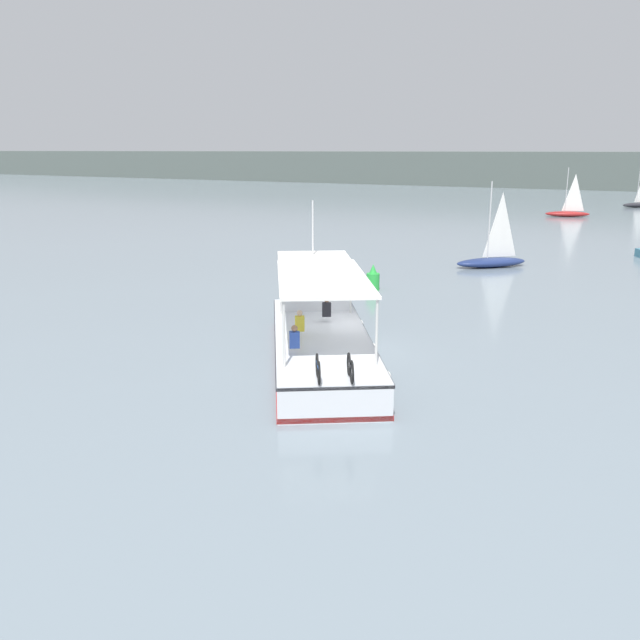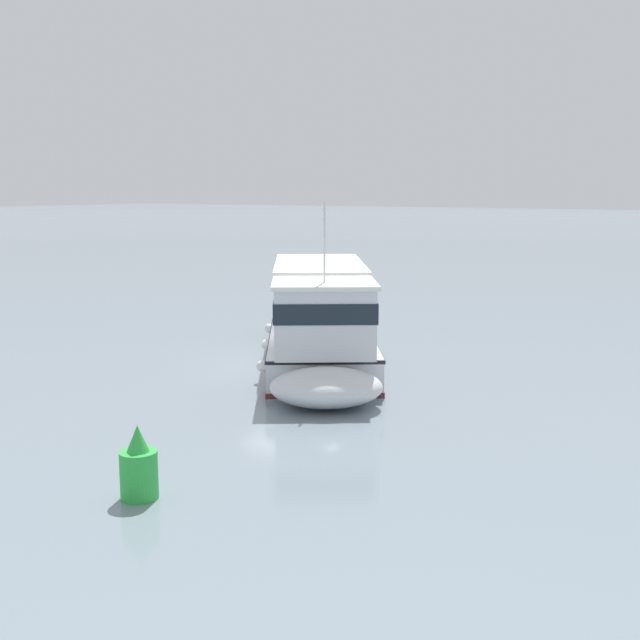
# 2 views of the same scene
# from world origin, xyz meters

# --- Properties ---
(ground_plane) EXTENTS (400.00, 400.00, 0.00)m
(ground_plane) POSITION_xyz_m (0.00, 0.00, 0.00)
(ground_plane) COLOR gray
(ferry_main) EXTENTS (9.61, 12.30, 5.32)m
(ferry_main) POSITION_xyz_m (-1.03, -0.34, 1.02)
(ferry_main) COLOR silver
(ferry_main) RESTS_ON ground
(channel_buoy) EXTENTS (0.70, 0.70, 1.40)m
(channel_buoy) POSITION_xyz_m (-3.85, 10.56, 0.57)
(channel_buoy) COLOR green
(channel_buoy) RESTS_ON ground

